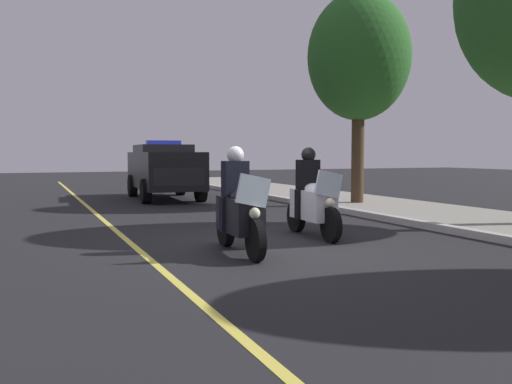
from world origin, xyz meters
name	(u,v)px	position (x,y,z in m)	size (l,w,h in m)	color
ground_plane	(268,245)	(0.00, 0.00, 0.00)	(80.00, 80.00, 0.00)	black
curb_strip	(448,229)	(0.00, 3.99, 0.07)	(48.00, 0.24, 0.15)	#B7B5AD
lane_stripe_center	(144,254)	(0.00, -2.17, 0.00)	(48.00, 0.12, 0.01)	#E0D14C
police_motorcycle_lead_left	(239,210)	(0.47, -0.72, 0.70)	(2.14, 0.59, 1.72)	black
police_motorcycle_lead_right	(312,201)	(-0.59, 1.19, 0.70)	(2.14, 0.59, 1.72)	black
police_suv	(164,169)	(-10.29, 0.61, 1.07)	(4.98, 2.25, 2.05)	black
tree_far_back	(359,58)	(-5.63, 5.51, 4.49)	(3.10, 3.10, 6.34)	#42301E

